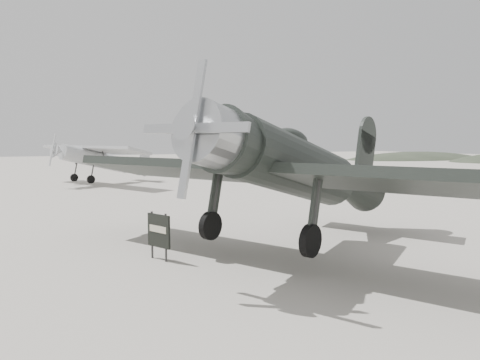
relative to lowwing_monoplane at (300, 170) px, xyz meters
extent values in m
plane|color=#9D958B|center=(1.96, 2.89, -2.30)|extent=(160.00, 160.00, 0.00)
ellipsoid|color=#2E3728|center=(51.96, 42.89, -2.30)|extent=(32.00, 16.00, 5.20)
cylinder|color=black|center=(-0.40, -0.19, 0.08)|extent=(5.09, 3.48, 1.56)
cone|color=black|center=(2.93, 1.37, 0.14)|extent=(3.23, 2.53, 1.45)
cylinder|color=#BCBEC1|center=(-3.47, -1.62, 0.08)|extent=(1.49, 1.67, 1.38)
cone|color=#BCBEC1|center=(-4.08, -1.90, 0.08)|extent=(0.62, 0.73, 0.62)
cube|color=#BCBEC1|center=(-4.01, -1.87, 0.08)|extent=(0.15, 0.21, 2.89)
ellipsoid|color=black|center=(-0.60, -0.28, 0.77)|extent=(1.43, 1.20, 0.51)
cube|color=black|center=(-1.11, -0.52, -0.31)|extent=(7.76, 13.08, 0.24)
cube|color=black|center=(3.73, 1.74, 0.19)|extent=(3.09, 4.75, 0.11)
cube|color=black|center=(3.88, 1.81, 1.14)|extent=(1.26, 0.67, 2.00)
cylinder|color=black|center=(-0.87, -2.07, -1.83)|extent=(0.76, 0.48, 0.76)
cylinder|color=black|center=(-2.14, 0.66, -1.83)|extent=(0.76, 0.48, 0.76)
cylinder|color=#333333|center=(-0.87, -2.07, -1.09)|extent=(0.16, 0.16, 1.56)
cylinder|color=#333333|center=(-2.14, 0.66, -1.09)|extent=(0.16, 0.16, 1.56)
cylinder|color=black|center=(3.98, 1.86, -0.34)|extent=(0.26, 0.18, 0.24)
cylinder|color=#A5A7AB|center=(-1.49, 22.64, -0.55)|extent=(5.11, 2.87, 1.07)
cone|color=#A5A7AB|center=(1.69, 23.89, -0.55)|extent=(1.99, 1.55, 0.98)
cone|color=#A5A7AB|center=(-4.12, 21.60, -0.55)|extent=(0.92, 1.16, 1.02)
cube|color=#A5A7AB|center=(-4.49, 21.45, -0.55)|extent=(0.10, 0.15, 2.15)
cube|color=#A5A7AB|center=(-1.85, 22.49, 0.06)|extent=(5.67, 10.67, 0.18)
cube|color=#A5A7AB|center=(2.14, 24.07, -0.50)|extent=(2.04, 3.41, 0.08)
cube|color=#A5A7AB|center=(2.23, 24.11, 0.14)|extent=(0.85, 0.40, 1.27)
cylinder|color=black|center=(-1.82, 21.35, -2.03)|extent=(0.56, 0.33, 0.55)
cylinder|color=black|center=(-2.61, 23.35, -2.03)|extent=(0.56, 0.33, 0.55)
cylinder|color=#333333|center=(-1.82, 21.35, -1.47)|extent=(0.11, 0.11, 1.17)
cylinder|color=#333333|center=(-2.61, 23.35, -1.47)|extent=(0.11, 0.11, 1.17)
cylinder|color=black|center=(2.32, 24.15, -0.84)|extent=(0.19, 0.13, 0.18)
cylinder|color=#333333|center=(-3.70, 0.63, -1.68)|extent=(0.07, 0.07, 1.25)
cylinder|color=#333333|center=(-3.90, 1.16, -1.68)|extent=(0.07, 0.07, 1.25)
cube|color=black|center=(-3.80, 0.89, -1.53)|extent=(0.36, 0.83, 0.86)
cube|color=beige|center=(-3.83, 0.88, -1.49)|extent=(0.25, 0.63, 0.17)
camera|label=1|loc=(-7.39, -10.74, 0.84)|focal=35.00mm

